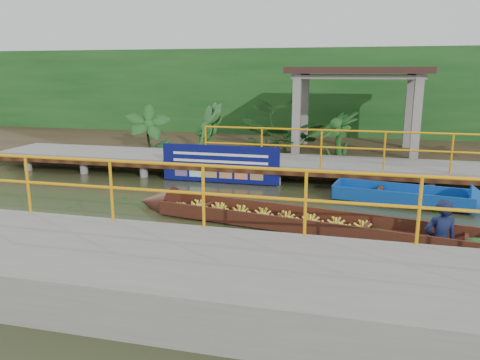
# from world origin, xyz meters

# --- Properties ---
(ground) EXTENTS (80.00, 80.00, 0.00)m
(ground) POSITION_xyz_m (0.00, 0.00, 0.00)
(ground) COLOR #2D3018
(ground) RESTS_ON ground
(land_strip) EXTENTS (30.00, 8.00, 0.45)m
(land_strip) POSITION_xyz_m (0.00, 7.50, 0.23)
(land_strip) COLOR #302718
(land_strip) RESTS_ON ground
(far_dock) EXTENTS (16.00, 2.06, 1.66)m
(far_dock) POSITION_xyz_m (0.02, 3.43, 0.48)
(far_dock) COLOR slate
(far_dock) RESTS_ON ground
(near_dock) EXTENTS (18.00, 2.40, 1.73)m
(near_dock) POSITION_xyz_m (1.00, -4.20, 0.30)
(near_dock) COLOR slate
(near_dock) RESTS_ON ground
(pavilion) EXTENTS (4.40, 3.00, 3.00)m
(pavilion) POSITION_xyz_m (3.00, 6.30, 2.82)
(pavilion) COLOR slate
(pavilion) RESTS_ON ground
(foliage_backdrop) EXTENTS (30.00, 0.80, 4.00)m
(foliage_backdrop) POSITION_xyz_m (0.00, 10.00, 2.00)
(foliage_backdrop) COLOR #154418
(foliage_backdrop) RESTS_ON ground
(vendor_boat) EXTENTS (8.60, 2.32, 2.00)m
(vendor_boat) POSITION_xyz_m (2.82, -0.95, 0.24)
(vendor_boat) COLOR #33160E
(vendor_boat) RESTS_ON ground
(moored_blue_boat) EXTENTS (3.76, 1.50, 0.87)m
(moored_blue_boat) POSITION_xyz_m (5.07, 1.42, 0.16)
(moored_blue_boat) COLOR navy
(moored_blue_boat) RESTS_ON ground
(blue_banner) EXTENTS (3.37, 0.04, 1.05)m
(blue_banner) POSITION_xyz_m (-0.57, 2.48, 0.56)
(blue_banner) COLOR #0B0F59
(blue_banner) RESTS_ON ground
(tropical_plants) EXTENTS (14.15, 1.15, 1.43)m
(tropical_plants) POSITION_xyz_m (2.25, 5.30, 1.17)
(tropical_plants) COLOR #154418
(tropical_plants) RESTS_ON ground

